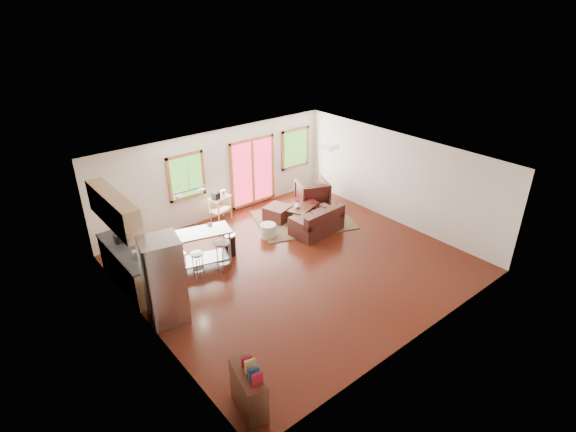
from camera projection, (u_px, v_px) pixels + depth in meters
floor at (296, 264)px, 11.09m from camera, size 7.50×7.00×0.02m
ceiling at (297, 164)px, 9.92m from camera, size 7.50×7.00×0.02m
back_wall at (217, 174)px, 12.93m from camera, size 7.50×0.02×2.60m
left_wall at (143, 274)px, 8.37m from camera, size 0.02×7.00×2.60m
right_wall at (398, 179)px, 12.64m from camera, size 0.02×7.00×2.60m
front_wall at (422, 284)px, 8.08m from camera, size 7.50×0.02×2.60m
window_left at (186, 176)px, 12.24m from camera, size 1.10×0.05×1.30m
french_doors at (253, 172)px, 13.67m from camera, size 1.60×0.05×2.10m
window_right at (295, 148)px, 14.45m from camera, size 1.10×0.05×1.30m
rug at (303, 220)px, 13.19m from camera, size 3.26×2.89×0.03m
loveseat at (317, 223)px, 12.37m from camera, size 1.47×0.88×0.76m
coffee_table at (302, 208)px, 13.14m from camera, size 1.17×0.93×0.41m
armchair at (312, 192)px, 13.86m from camera, size 1.16×1.13×0.93m
ottoman at (278, 213)px, 13.11m from camera, size 0.82×0.82×0.44m
pouf at (268, 231)px, 12.21m from camera, size 0.57×0.57×0.38m
vase at (298, 205)px, 12.96m from camera, size 0.21×0.21×0.28m
book at (308, 197)px, 13.31m from camera, size 0.23×0.11×0.32m
cabinets at (125, 250)px, 9.87m from camera, size 0.64×2.24×2.30m
refrigerator at (164, 281)px, 8.82m from camera, size 0.88×0.86×1.86m
island at (197, 244)px, 10.56m from camera, size 1.70×1.02×1.01m
cup at (210, 224)px, 10.77m from camera, size 0.13×0.10×0.13m
bar_stool_a at (180, 260)px, 10.37m from camera, size 0.36×0.36×0.64m
bar_stool_b at (197, 259)px, 10.38m from camera, size 0.32×0.32×0.64m
bar_stool_c at (223, 249)px, 10.58m from camera, size 0.42×0.42×0.78m
trash_can at (230, 244)px, 11.35m from camera, size 0.35×0.35×0.58m
kitchen_cart at (220, 201)px, 12.87m from camera, size 0.71×0.56×0.95m
bookshelf at (249, 390)px, 7.07m from camera, size 0.51×0.91×1.00m
ceiling_flush at (330, 147)px, 11.27m from camera, size 0.35×0.35×0.12m
pendant_light at (190, 194)px, 10.20m from camera, size 0.80×0.18×0.79m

